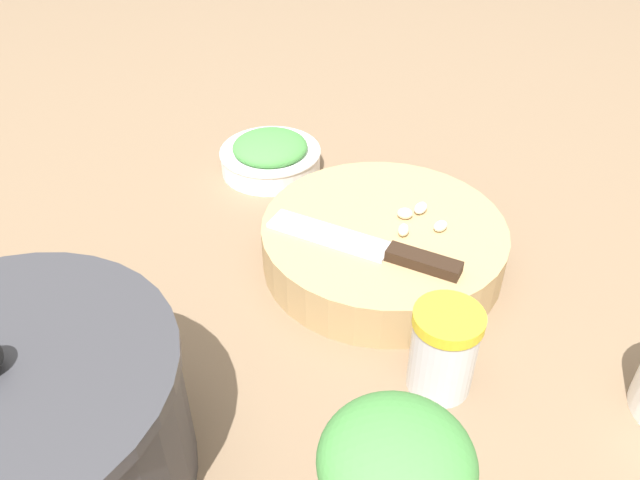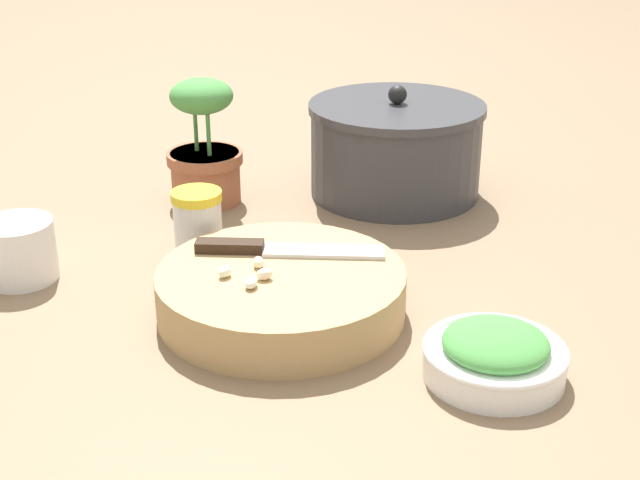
% 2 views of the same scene
% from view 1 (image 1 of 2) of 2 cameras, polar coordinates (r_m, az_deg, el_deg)
% --- Properties ---
extents(ground_plane, '(5.00, 5.00, 0.00)m').
position_cam_1_polar(ground_plane, '(0.73, -0.40, -3.23)').
color(ground_plane, '#7F664C').
extents(cutting_board, '(0.28, 0.28, 0.05)m').
position_cam_1_polar(cutting_board, '(0.73, 5.76, -0.32)').
color(cutting_board, tan).
rests_on(cutting_board, ground_plane).
extents(chef_knife, '(0.20, 0.15, 0.01)m').
position_cam_1_polar(chef_knife, '(0.68, 4.90, -0.68)').
color(chef_knife, black).
rests_on(chef_knife, cutting_board).
extents(garlic_cloves, '(0.06, 0.07, 0.01)m').
position_cam_1_polar(garlic_cloves, '(0.72, 8.88, 1.97)').
color(garlic_cloves, '#F1ECC5').
rests_on(garlic_cloves, cutting_board).
extents(herb_bowl, '(0.15, 0.15, 0.05)m').
position_cam_1_polar(herb_bowl, '(0.91, -4.55, 7.75)').
color(herb_bowl, white).
rests_on(herb_bowl, ground_plane).
extents(spice_jar, '(0.06, 0.06, 0.09)m').
position_cam_1_polar(spice_jar, '(0.59, 11.22, -9.82)').
color(spice_jar, silver).
rests_on(spice_jar, ground_plane).
extents(stock_pot, '(0.26, 0.26, 0.17)m').
position_cam_1_polar(stock_pot, '(0.55, -25.92, -15.48)').
color(stock_pot, '#38383D').
rests_on(stock_pot, ground_plane).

